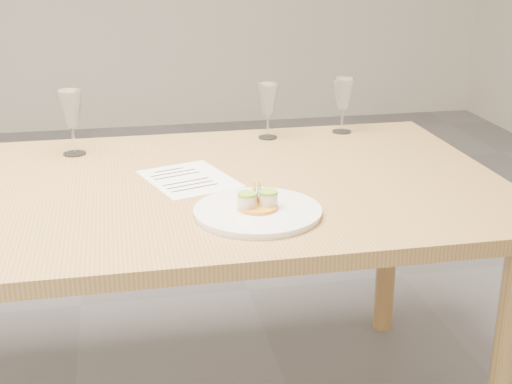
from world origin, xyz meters
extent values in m
cube|color=#AE874C|center=(0.00, 0.00, 0.73)|extent=(2.40, 1.00, 0.04)
cylinder|color=#AE874C|center=(1.10, -0.40, 0.35)|extent=(0.07, 0.07, 0.71)
cylinder|color=#AE874C|center=(1.10, 0.40, 0.35)|extent=(0.07, 0.07, 0.71)
cylinder|color=white|center=(0.50, -0.25, 0.76)|extent=(0.30, 0.30, 0.01)
cylinder|color=white|center=(0.50, -0.25, 0.76)|extent=(0.30, 0.30, 0.01)
cylinder|color=gold|center=(0.50, -0.25, 0.77)|extent=(0.10, 0.10, 0.01)
cylinder|color=beige|center=(0.47, -0.26, 0.79)|extent=(0.04, 0.04, 0.03)
cylinder|color=beige|center=(0.52, -0.25, 0.79)|extent=(0.04, 0.04, 0.03)
cylinder|color=#8DBA33|center=(0.47, -0.26, 0.80)|extent=(0.05, 0.05, 0.01)
cylinder|color=#8DBA33|center=(0.52, -0.25, 0.80)|extent=(0.05, 0.05, 0.01)
cylinder|color=tan|center=(0.56, -0.30, 0.76)|extent=(0.05, 0.05, 0.00)
cube|color=white|center=(0.37, 0.03, 0.75)|extent=(0.28, 0.31, 0.00)
cube|color=black|center=(0.32, 0.12, 0.75)|extent=(0.08, 0.03, 0.00)
cube|color=black|center=(0.33, 0.09, 0.75)|extent=(0.13, 0.05, 0.00)
cube|color=black|center=(0.34, 0.06, 0.75)|extent=(0.13, 0.05, 0.00)
cube|color=black|center=(0.36, 0.01, 0.75)|extent=(0.13, 0.05, 0.00)
cube|color=black|center=(0.37, -0.02, 0.75)|extent=(0.13, 0.05, 0.00)
cube|color=black|center=(0.37, -0.04, 0.75)|extent=(0.13, 0.05, 0.00)
cylinder|color=white|center=(0.06, 0.33, 0.75)|extent=(0.07, 0.07, 0.00)
cylinder|color=white|center=(0.06, 0.33, 0.80)|extent=(0.01, 0.01, 0.08)
cone|color=white|center=(0.06, 0.33, 0.89)|extent=(0.08, 0.08, 0.11)
cylinder|color=white|center=(0.66, 0.39, 0.75)|extent=(0.06, 0.06, 0.00)
cylinder|color=white|center=(0.66, 0.39, 0.79)|extent=(0.01, 0.01, 0.07)
cone|color=white|center=(0.66, 0.39, 0.88)|extent=(0.07, 0.07, 0.10)
cylinder|color=white|center=(0.92, 0.41, 0.75)|extent=(0.06, 0.06, 0.00)
cylinder|color=white|center=(0.92, 0.41, 0.79)|extent=(0.01, 0.01, 0.08)
cone|color=white|center=(0.92, 0.41, 0.88)|extent=(0.07, 0.07, 0.10)
camera|label=1|loc=(0.19, -1.77, 1.37)|focal=50.00mm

